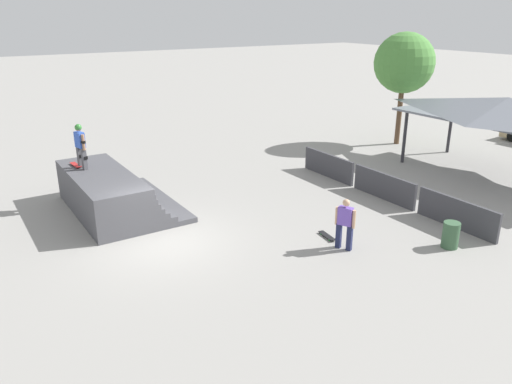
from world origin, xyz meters
TOP-DOWN VIEW (x-y plane):
  - ground_plane at (0.00, 0.00)m, footprint 160.00×160.00m
  - quarter_pipe_ramp at (-3.55, -0.59)m, footprint 5.35×3.53m
  - skater_on_deck at (-4.53, -1.21)m, footprint 0.73×0.31m
  - skateboard_on_deck at (-4.94, -1.37)m, footprint 0.86×0.26m
  - bystander_walking at (3.50, 4.61)m, footprint 0.65×0.39m
  - skateboard_on_ground at (2.61, 4.72)m, footprint 0.86×0.32m
  - barrier_fence at (0.99, 8.98)m, footprint 9.92×0.12m
  - pavilion_shelter at (1.78, 15.34)m, footprint 9.27×4.07m
  - tree_beside_pavilion at (-4.91, 16.19)m, footprint 3.23×3.23m
  - trash_bin at (5.24, 7.51)m, footprint 0.52×0.52m

SIDE VIEW (x-z plane):
  - ground_plane at x=0.00m, z-range 0.00..0.00m
  - skateboard_on_ground at x=2.61m, z-range 0.01..0.10m
  - trash_bin at x=5.24m, z-range 0.00..0.85m
  - barrier_fence at x=0.99m, z-range 0.00..1.05m
  - quarter_pipe_ramp at x=-3.55m, z-range -0.08..1.45m
  - bystander_walking at x=3.50m, z-range 0.09..1.76m
  - skateboard_on_deck at x=-4.94m, z-range 1.54..1.63m
  - skater_on_deck at x=-4.53m, z-range 1.66..3.35m
  - pavilion_shelter at x=1.78m, z-range 1.26..4.85m
  - tree_beside_pavilion at x=-4.91m, z-range 1.40..7.48m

